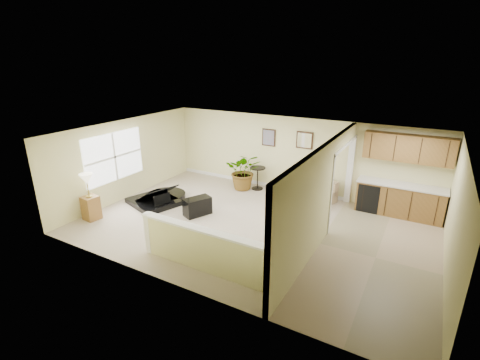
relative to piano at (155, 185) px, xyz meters
The scene contains 20 objects.
floor 3.46m from the piano, ahead, with size 9.00×9.00×0.00m, color #B5A58D.
back_wall 4.60m from the piano, 41.40° to the left, with size 9.00×0.04×2.50m, color beige.
front_wall 4.59m from the piano, 41.26° to the right, with size 9.00×0.04×2.50m, color beige.
left_wall 1.29m from the piano, behind, with size 0.04×6.00×2.50m, color beige.
right_wall 7.94m from the piano, ahead, with size 0.04×6.00×2.50m, color beige.
ceiling 3.92m from the piano, ahead, with size 9.00×6.00×0.04m, color silver.
kitchen_vinyl 6.59m from the piano, ahead, with size 2.70×6.00×0.01m, color tan.
interior_partition 5.26m from the piano, ahead, with size 0.18×5.99×2.50m.
pony_half_wall 4.17m from the piano, 33.33° to the right, with size 3.42×0.22×1.00m.
left_window 1.48m from the piano, 155.34° to the right, with size 0.05×2.15×1.45m, color white.
wall_art_left 4.04m from the piano, 50.43° to the left, with size 0.48×0.04×0.58m.
wall_mirror 4.92m from the piano, 38.75° to the left, with size 0.55×0.04×0.55m.
kitchen_cabinets 7.15m from the piano, 22.53° to the left, with size 2.36×0.65×2.33m.
piano is the anchor object (origin of this frame).
piano_bench 1.71m from the piano, ahead, with size 0.39×0.77×0.51m, color black.
loveseat 4.88m from the piano, 32.79° to the left, with size 1.83×1.35×0.90m.
accent_table 3.44m from the piano, 48.82° to the left, with size 0.54×0.54×0.78m.
palm_plant 3.01m from the piano, 51.93° to the left, with size 1.47×1.39×1.30m.
small_plant 4.97m from the piano, 27.34° to the left, with size 0.36×0.36×0.55m.
lamp_stand 1.93m from the piano, 112.55° to the right, with size 0.43×0.43×1.34m.
Camera 1 is at (3.80, -7.46, 4.33)m, focal length 26.00 mm.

